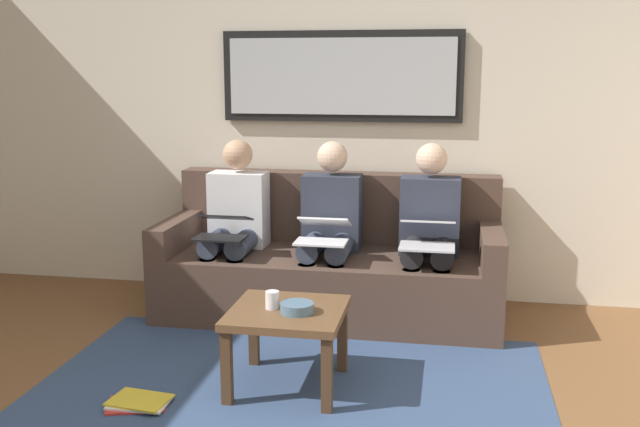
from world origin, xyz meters
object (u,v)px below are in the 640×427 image
(laptop_silver, at_px, (428,233))
(person_middle, at_px, (330,224))
(cup, at_px, (272,300))
(bowl, at_px, (297,308))
(coffee_table, at_px, (287,322))
(laptop_white, at_px, (323,231))
(person_right, at_px, (235,221))
(person_left, at_px, (429,228))
(framed_mirror, at_px, (341,76))
(laptop_black, at_px, (223,226))
(couch, at_px, (331,266))
(magazine_stack, at_px, (139,402))

(laptop_silver, xyz_separation_m, person_middle, (0.64, -0.24, -0.03))
(cup, xyz_separation_m, bowl, (-0.14, 0.04, -0.02))
(coffee_table, distance_m, bowl, 0.12)
(laptop_white, distance_m, person_right, 0.68)
(person_middle, distance_m, person_right, 0.64)
(coffee_table, height_order, person_middle, person_middle)
(bowl, distance_m, person_middle, 1.21)
(laptop_silver, distance_m, laptop_white, 0.64)
(laptop_white, bearing_deg, cup, 83.94)
(cup, distance_m, person_left, 1.38)
(framed_mirror, bearing_deg, person_right, 35.53)
(framed_mirror, xyz_separation_m, laptop_white, (0.00, 0.70, -0.93))
(coffee_table, bearing_deg, laptop_white, -91.40)
(cup, bearing_deg, framed_mirror, -93.44)
(person_left, bearing_deg, cup, 57.47)
(person_middle, relative_size, person_right, 1.00)
(laptop_white, distance_m, laptop_black, 0.64)
(framed_mirror, height_order, laptop_white, framed_mirror)
(framed_mirror, xyz_separation_m, person_left, (-0.64, 0.46, -0.94))
(person_middle, bearing_deg, laptop_silver, 159.44)
(laptop_white, bearing_deg, coffee_table, 88.60)
(laptop_silver, bearing_deg, laptop_white, 0.14)
(framed_mirror, relative_size, person_left, 1.46)
(couch, height_order, magazine_stack, couch)
(person_middle, xyz_separation_m, laptop_black, (0.64, 0.25, 0.02))
(bowl, xyz_separation_m, person_right, (0.68, -1.19, 0.17))
(framed_mirror, xyz_separation_m, magazine_stack, (0.68, 1.95, -1.53))
(couch, xyz_separation_m, bowl, (-0.04, 1.26, 0.13))
(cup, distance_m, laptop_black, 1.07)
(bowl, xyz_separation_m, person_left, (-0.60, -1.19, 0.17))
(framed_mirror, relative_size, person_middle, 1.46)
(framed_mirror, height_order, bowl, framed_mirror)
(framed_mirror, relative_size, laptop_silver, 4.40)
(bowl, xyz_separation_m, laptop_white, (0.04, -0.95, 0.18))
(person_middle, bearing_deg, laptop_black, 21.11)
(laptop_silver, relative_size, person_middle, 0.33)
(framed_mirror, bearing_deg, cup, 86.56)
(laptop_white, bearing_deg, person_middle, -90.00)
(coffee_table, bearing_deg, laptop_black, -55.58)
(couch, relative_size, person_middle, 1.93)
(framed_mirror, relative_size, bowl, 9.98)
(laptop_black, bearing_deg, magazine_stack, 87.98)
(couch, relative_size, magazine_stack, 6.75)
(cup, height_order, person_left, person_left)
(bowl, xyz_separation_m, laptop_silver, (-0.60, -0.95, 0.19))
(coffee_table, distance_m, person_right, 1.33)
(couch, bearing_deg, person_middle, 90.00)
(framed_mirror, bearing_deg, person_left, 144.47)
(person_left, xyz_separation_m, laptop_black, (1.28, 0.25, 0.02))
(magazine_stack, bearing_deg, laptop_silver, -136.61)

